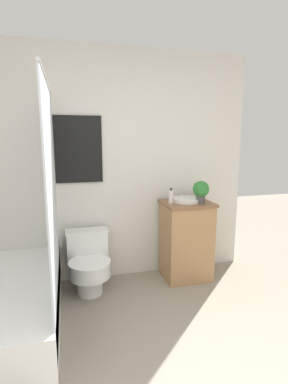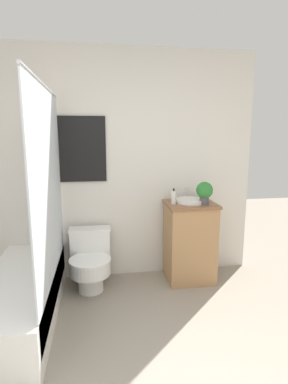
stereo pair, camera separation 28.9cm
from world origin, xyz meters
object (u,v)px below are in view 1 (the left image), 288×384
Objects in this scene: potted_plant at (201,190)px; sink at (186,200)px; soap_bottle at (171,197)px; toilet at (89,262)px.

sink is at bearing 136.86° from potted_plant.
potted_plant is at bearing -43.14° from sink.
soap_bottle is (-0.20, -0.04, 0.05)m from sink.
toilet is 1.09m from soap_bottle.
sink is 1.44× the size of potted_plant.
potted_plant is (0.31, -0.07, 0.07)m from soap_bottle.
sink is at bearing 12.49° from soap_bottle.
toilet is at bearing -179.04° from soap_bottle.
sink is at bearing 3.08° from toilet.
potted_plant is (1.20, -0.05, 0.70)m from toilet.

